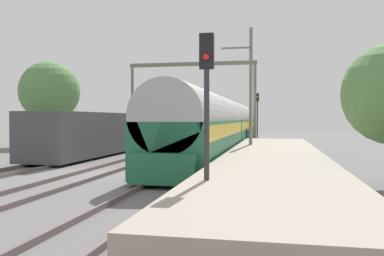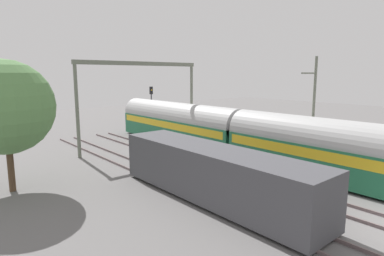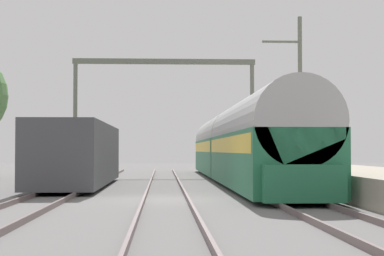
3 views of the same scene
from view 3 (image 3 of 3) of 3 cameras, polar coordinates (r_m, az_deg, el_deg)
The scene contains 11 objects.
ground at distance 21.79m, azimuth -2.34°, elevation -6.39°, with size 120.00×120.00×0.00m, color slate.
track_far_west at distance 22.12m, azimuth -12.75°, elevation -6.07°, with size 1.51×60.00×0.16m.
track_west at distance 21.78m, azimuth -2.34°, elevation -6.18°, with size 1.52×60.00×0.16m.
track_east at distance 22.16m, azimuth 8.05°, elevation -6.09°, with size 1.51×60.00×0.16m.
platform at distance 25.04m, azimuth 15.83°, elevation -4.72°, with size 4.40×28.00×0.90m.
passenger_train at distance 34.97m, azimuth 4.08°, elevation -1.50°, with size 2.93×32.85×3.82m.
freight_car at distance 29.86m, azimuth -10.07°, elevation -2.35°, with size 2.80×13.00×2.70m.
person_crossing at distance 39.68m, azimuth 5.50°, elevation -2.91°, with size 0.44×0.32×1.73m.
railway_signal_far at distance 50.95m, azimuth 4.13°, elevation -0.08°, with size 0.36×0.30×5.28m.
catenary_gantry at distance 43.37m, azimuth -2.48°, elevation 3.23°, with size 12.35×0.28×7.86m.
catenary_pole_east_mid at distance 30.64m, azimuth 9.52°, elevation 2.67°, with size 1.90×0.20×8.00m.
Camera 3 is at (-0.12, -21.72, 1.67)m, focal length 59.93 mm.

